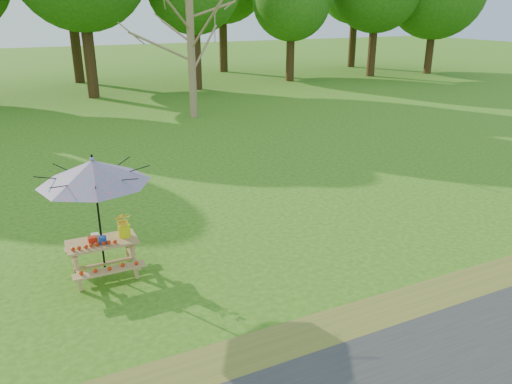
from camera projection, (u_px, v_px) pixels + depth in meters
name	position (u px, v px, depth m)	size (l,w,h in m)	color
ground	(268.00, 252.00, 9.82)	(120.00, 120.00, 0.00)	#316312
drygrass_strip	(353.00, 329.00, 7.46)	(120.00, 1.20, 0.01)	olive
picnic_table	(104.00, 258.00, 8.88)	(1.20, 1.32, 0.67)	#AC8B4D
patio_umbrella	(94.00, 172.00, 8.32)	(2.09, 2.09, 2.25)	black
produce_bins	(97.00, 239.00, 8.73)	(0.29, 0.44, 0.13)	red
tomatoes_row	(94.00, 245.00, 8.54)	(0.77, 0.13, 0.07)	red
flower_bucket	(124.00, 223.00, 8.86)	(0.33, 0.30, 0.47)	#DDE30B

